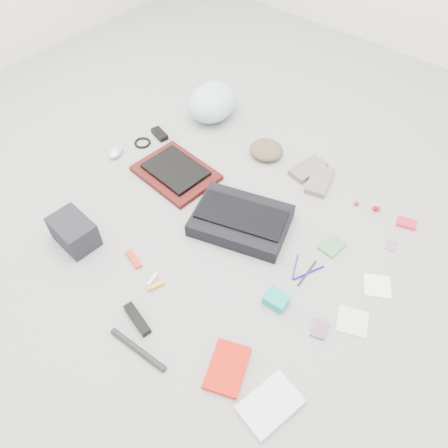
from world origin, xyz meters
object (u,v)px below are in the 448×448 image
Objects in this scene: messenger_bag at (241,221)px; accordion_wallet at (276,300)px; bike_helmet at (212,102)px; camera_bag at (74,232)px; book_red at (227,368)px; laptop at (176,170)px.

messenger_bag is 0.43m from accordion_wallet.
bike_helmet is at bearing 138.73° from accordion_wallet.
camera_bag is at bearing -163.83° from accordion_wallet.
messenger_bag is 2.19× the size of book_red.
laptop is 1.49× the size of camera_bag.
camera_bag reaches higher than laptop.
bike_helmet reaches higher than book_red.
bike_helmet is 3.58× the size of accordion_wallet.
laptop is 0.59m from camera_bag.
messenger_bag is 2.13× the size of camera_bag.
bike_helmet is 1.67× the size of book_red.
camera_bag reaches higher than messenger_bag.
book_red is at bearing -61.18° from bike_helmet.
accordion_wallet is (1.00, -0.77, -0.07)m from bike_helmet.
accordion_wallet is (0.87, 0.31, -0.04)m from camera_bag.
bike_helmet reaches higher than camera_bag.
camera_bag is 0.92m from accordion_wallet.
book_red is (1.03, -1.11, -0.09)m from bike_helmet.
bike_helmet is at bearing 114.71° from laptop.
messenger_bag is at bearing 144.02° from accordion_wallet.
accordion_wallet is (0.36, -0.23, -0.01)m from messenger_bag.
laptop is at bearing 155.59° from messenger_bag.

